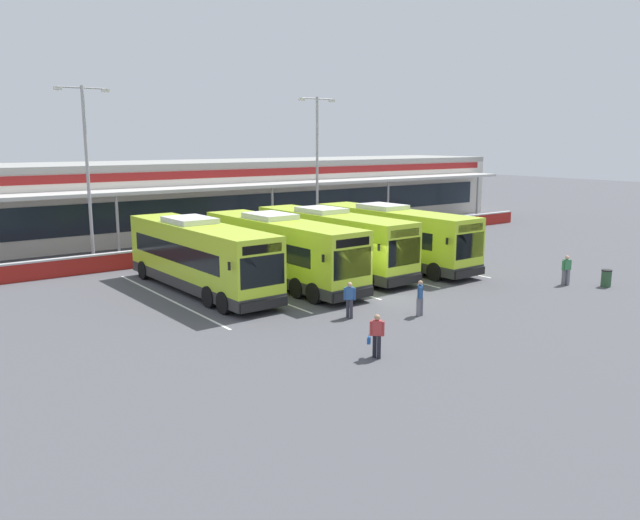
{
  "coord_description": "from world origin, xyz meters",
  "views": [
    {
      "loc": [
        -20.32,
        -22.81,
        7.72
      ],
      "look_at": [
        -1.19,
        3.0,
        1.6
      ],
      "focal_mm": 35.24,
      "sensor_mm": 36.0,
      "label": 1
    }
  ],
  "objects_px": {
    "pedestrian_near_bin": "(566,269)",
    "lamp_post_west": "(87,164)",
    "coach_bus_right_centre": "(393,237)",
    "coach_bus_centre": "(331,242)",
    "pedestrian_with_handbag": "(376,335)",
    "litter_bin": "(606,278)",
    "coach_bus_left_centre": "(280,251)",
    "lamp_post_centre": "(317,159)",
    "pedestrian_in_dark_coat": "(350,299)",
    "pedestrian_child": "(420,297)",
    "coach_bus_leftmost": "(200,257)"
  },
  "relations": [
    {
      "from": "lamp_post_west",
      "to": "litter_bin",
      "type": "xyz_separation_m",
      "value": [
        20.21,
        -22.66,
        -5.82
      ]
    },
    {
      "from": "pedestrian_near_bin",
      "to": "lamp_post_west",
      "type": "relative_size",
      "value": 0.15
    },
    {
      "from": "coach_bus_centre",
      "to": "pedestrian_child",
      "type": "distance_m",
      "value": 10.29
    },
    {
      "from": "pedestrian_in_dark_coat",
      "to": "pedestrian_near_bin",
      "type": "xyz_separation_m",
      "value": [
        13.56,
        -1.97,
        0.0
      ]
    },
    {
      "from": "pedestrian_child",
      "to": "pedestrian_near_bin",
      "type": "distance_m",
      "value": 10.82
    },
    {
      "from": "coach_bus_leftmost",
      "to": "coach_bus_centre",
      "type": "xyz_separation_m",
      "value": [
        8.43,
        -0.22,
        0.0
      ]
    },
    {
      "from": "coach_bus_left_centre",
      "to": "lamp_post_centre",
      "type": "bearing_deg",
      "value": 46.25
    },
    {
      "from": "pedestrian_in_dark_coat",
      "to": "lamp_post_centre",
      "type": "bearing_deg",
      "value": 57.38
    },
    {
      "from": "coach_bus_left_centre",
      "to": "litter_bin",
      "type": "relative_size",
      "value": 13.12
    },
    {
      "from": "lamp_post_west",
      "to": "pedestrian_in_dark_coat",
      "type": "bearing_deg",
      "value": -74.52
    },
    {
      "from": "lamp_post_centre",
      "to": "lamp_post_west",
      "type": "bearing_deg",
      "value": 178.7
    },
    {
      "from": "pedestrian_with_handbag",
      "to": "pedestrian_in_dark_coat",
      "type": "distance_m",
      "value": 5.23
    },
    {
      "from": "coach_bus_centre",
      "to": "lamp_post_west",
      "type": "height_order",
      "value": "lamp_post_west"
    },
    {
      "from": "coach_bus_right_centre",
      "to": "pedestrian_child",
      "type": "distance_m",
      "value": 11.56
    },
    {
      "from": "coach_bus_left_centre",
      "to": "lamp_post_west",
      "type": "relative_size",
      "value": 1.11
    },
    {
      "from": "coach_bus_centre",
      "to": "pedestrian_with_handbag",
      "type": "xyz_separation_m",
      "value": [
        -7.89,
        -12.9,
        -0.93
      ]
    },
    {
      "from": "coach_bus_centre",
      "to": "pedestrian_child",
      "type": "relative_size",
      "value": 7.53
    },
    {
      "from": "litter_bin",
      "to": "lamp_post_centre",
      "type": "bearing_deg",
      "value": 97.43
    },
    {
      "from": "coach_bus_right_centre",
      "to": "pedestrian_in_dark_coat",
      "type": "relative_size",
      "value": 7.53
    },
    {
      "from": "coach_bus_right_centre",
      "to": "lamp_post_centre",
      "type": "relative_size",
      "value": 1.11
    },
    {
      "from": "coach_bus_leftmost",
      "to": "pedestrian_near_bin",
      "type": "bearing_deg",
      "value": -32.32
    },
    {
      "from": "pedestrian_near_bin",
      "to": "litter_bin",
      "type": "relative_size",
      "value": 1.74
    },
    {
      "from": "litter_bin",
      "to": "coach_bus_right_centre",
      "type": "bearing_deg",
      "value": 115.19
    },
    {
      "from": "pedestrian_in_dark_coat",
      "to": "lamp_post_centre",
      "type": "xyz_separation_m",
      "value": [
        12.0,
        18.75,
        5.42
      ]
    },
    {
      "from": "coach_bus_leftmost",
      "to": "coach_bus_right_centre",
      "type": "bearing_deg",
      "value": -4.13
    },
    {
      "from": "pedestrian_in_dark_coat",
      "to": "lamp_post_west",
      "type": "bearing_deg",
      "value": 105.48
    },
    {
      "from": "coach_bus_centre",
      "to": "lamp_post_west",
      "type": "xyz_separation_m",
      "value": [
        -10.69,
        10.83,
        4.5
      ]
    },
    {
      "from": "coach_bus_left_centre",
      "to": "pedestrian_near_bin",
      "type": "distance_m",
      "value": 15.56
    },
    {
      "from": "lamp_post_centre",
      "to": "coach_bus_leftmost",
      "type": "bearing_deg",
      "value": -145.83
    },
    {
      "from": "coach_bus_centre",
      "to": "pedestrian_child",
      "type": "xyz_separation_m",
      "value": [
        -2.64,
        -9.91,
        -0.91
      ]
    },
    {
      "from": "coach_bus_centre",
      "to": "pedestrian_in_dark_coat",
      "type": "height_order",
      "value": "coach_bus_centre"
    },
    {
      "from": "coach_bus_left_centre",
      "to": "pedestrian_with_handbag",
      "type": "bearing_deg",
      "value": -107.33
    },
    {
      "from": "coach_bus_left_centre",
      "to": "coach_bus_centre",
      "type": "distance_m",
      "value": 4.17
    },
    {
      "from": "coach_bus_right_centre",
      "to": "lamp_post_west",
      "type": "height_order",
      "value": "lamp_post_west"
    },
    {
      "from": "coach_bus_centre",
      "to": "coach_bus_right_centre",
      "type": "height_order",
      "value": "same"
    },
    {
      "from": "pedestrian_near_bin",
      "to": "coach_bus_left_centre",
      "type": "bearing_deg",
      "value": 142.17
    },
    {
      "from": "coach_bus_left_centre",
      "to": "pedestrian_child",
      "type": "xyz_separation_m",
      "value": [
        1.46,
        -9.15,
        -0.91
      ]
    },
    {
      "from": "coach_bus_leftmost",
      "to": "litter_bin",
      "type": "height_order",
      "value": "coach_bus_leftmost"
    },
    {
      "from": "pedestrian_with_handbag",
      "to": "pedestrian_in_dark_coat",
      "type": "xyz_separation_m",
      "value": [
        2.5,
        4.59,
        0.02
      ]
    },
    {
      "from": "pedestrian_with_handbag",
      "to": "coach_bus_right_centre",
      "type": "bearing_deg",
      "value": 45.07
    },
    {
      "from": "pedestrian_child",
      "to": "litter_bin",
      "type": "distance_m",
      "value": 12.32
    },
    {
      "from": "coach_bus_leftmost",
      "to": "coach_bus_left_centre",
      "type": "distance_m",
      "value": 4.45
    },
    {
      "from": "coach_bus_centre",
      "to": "lamp_post_centre",
      "type": "distance_m",
      "value": 13.15
    },
    {
      "from": "coach_bus_centre",
      "to": "pedestrian_in_dark_coat",
      "type": "xyz_separation_m",
      "value": [
        -5.38,
        -8.31,
        -0.91
      ]
    },
    {
      "from": "coach_bus_right_centre",
      "to": "litter_bin",
      "type": "xyz_separation_m",
      "value": [
        5.24,
        -11.13,
        -1.32
      ]
    },
    {
      "from": "coach_bus_centre",
      "to": "coach_bus_right_centre",
      "type": "distance_m",
      "value": 4.34
    },
    {
      "from": "coach_bus_right_centre",
      "to": "pedestrian_with_handbag",
      "type": "distance_m",
      "value": 17.27
    },
    {
      "from": "coach_bus_left_centre",
      "to": "pedestrian_child",
      "type": "height_order",
      "value": "coach_bus_left_centre"
    },
    {
      "from": "coach_bus_right_centre",
      "to": "lamp_post_west",
      "type": "xyz_separation_m",
      "value": [
        -14.97,
        11.53,
        4.5
      ]
    },
    {
      "from": "lamp_post_west",
      "to": "coach_bus_centre",
      "type": "bearing_deg",
      "value": -45.38
    }
  ]
}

